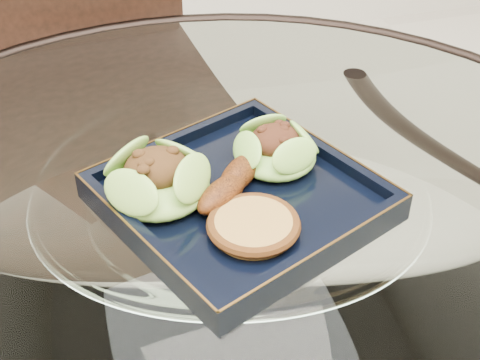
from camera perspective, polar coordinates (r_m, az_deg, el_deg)
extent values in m
cylinder|color=white|center=(0.76, -0.81, -3.69)|extent=(1.10, 1.10, 0.01)
torus|color=black|center=(0.76, -0.81, -3.69)|extent=(1.13, 1.13, 0.02)
cylinder|color=black|center=(1.28, 7.97, -6.28)|extent=(0.04, 0.04, 0.75)
cylinder|color=black|center=(1.21, -17.56, -11.30)|extent=(0.04, 0.04, 0.75)
cube|color=#321A10|center=(1.21, -11.55, -1.73)|extent=(0.48, 0.48, 0.04)
cube|color=#321A10|center=(1.24, -15.12, 14.53)|extent=(0.43, 0.06, 0.50)
cylinder|color=#321A10|center=(1.29, 0.35, -14.15)|extent=(0.03, 0.03, 0.48)
cylinder|color=#321A10|center=(1.53, -18.91, -6.68)|extent=(0.03, 0.03, 0.48)
cylinder|color=#321A10|center=(1.55, -4.74, -3.52)|extent=(0.03, 0.03, 0.48)
cube|color=black|center=(0.76, 0.00, -1.79)|extent=(0.35, 0.35, 0.02)
ellipsoid|color=#59982C|center=(0.75, -7.00, -0.15)|extent=(0.15, 0.15, 0.04)
ellipsoid|color=#68AF32|center=(0.79, 3.06, 2.45)|extent=(0.12, 0.12, 0.04)
ellipsoid|color=#6B2E0B|center=(0.76, -0.01, 0.61)|extent=(0.13, 0.13, 0.03)
cylinder|color=gold|center=(0.70, 1.16, -3.96)|extent=(0.11, 0.11, 0.02)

